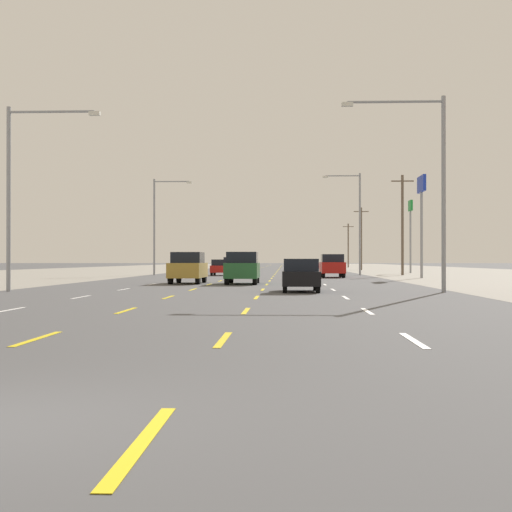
# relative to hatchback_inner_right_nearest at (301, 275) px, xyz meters

# --- Properties ---
(ground_plane) EXTENTS (572.00, 572.00, 0.00)m
(ground_plane) POSITION_rel_hatchback_inner_right_nearest_xyz_m (-3.60, 38.66, -0.78)
(ground_plane) COLOR #4C4C4F
(lot_apron_left) EXTENTS (28.00, 440.00, 0.01)m
(lot_apron_left) POSITION_rel_hatchback_inner_right_nearest_xyz_m (-28.35, 38.66, -0.78)
(lot_apron_left) COLOR gray
(lot_apron_left) RESTS_ON ground
(lot_apron_right) EXTENTS (28.00, 440.00, 0.01)m
(lot_apron_right) POSITION_rel_hatchback_inner_right_nearest_xyz_m (21.15, 38.66, -0.78)
(lot_apron_right) COLOR gray
(lot_apron_right) RESTS_ON ground
(lane_markings) EXTENTS (10.64, 227.60, 0.01)m
(lane_markings) POSITION_rel_hatchback_inner_right_nearest_xyz_m (-3.60, 77.16, -0.78)
(lane_markings) COLOR white
(lane_markings) RESTS_ON ground
(signal_span_wire) EXTENTS (25.77, 0.53, 9.61)m
(signal_span_wire) POSITION_rel_hatchback_inner_right_nearest_xyz_m (-3.65, -18.29, 5.01)
(signal_span_wire) COLOR brown
(signal_span_wire) RESTS_ON ground
(hatchback_inner_right_nearest) EXTENTS (1.72, 3.90, 1.54)m
(hatchback_inner_right_nearest) POSITION_rel_hatchback_inner_right_nearest_xyz_m (0.00, 0.00, 0.00)
(hatchback_inner_right_nearest) COLOR black
(hatchback_inner_right_nearest) RESTS_ON ground
(suv_center_turn_near) EXTENTS (1.98, 4.90, 1.98)m
(suv_center_turn_near) POSITION_rel_hatchback_inner_right_nearest_xyz_m (-3.38, 10.78, 0.24)
(suv_center_turn_near) COLOR #235B2D
(suv_center_turn_near) RESTS_ON ground
(suv_inner_left_mid) EXTENTS (1.98, 4.90, 1.98)m
(suv_inner_left_mid) POSITION_rel_hatchback_inner_right_nearest_xyz_m (-6.90, 11.65, 0.24)
(suv_inner_left_mid) COLOR #B28C33
(suv_inner_left_mid) RESTS_ON ground
(suv_far_right_midfar) EXTENTS (1.98, 4.90, 1.98)m
(suv_far_right_midfar) POSITION_rel_hatchback_inner_right_nearest_xyz_m (3.26, 28.09, 0.24)
(suv_far_right_midfar) COLOR red
(suv_far_right_midfar) RESTS_ON ground
(hatchback_inner_left_far) EXTENTS (1.72, 3.90, 1.54)m
(hatchback_inner_left_far) POSITION_rel_hatchback_inner_right_nearest_xyz_m (-6.96, 35.20, 0.00)
(hatchback_inner_left_far) COLOR red
(hatchback_inner_left_far) RESTS_ON ground
(hatchback_far_right_farther) EXTENTS (1.72, 3.90, 1.54)m
(hatchback_far_right_farther) POSITION_rel_hatchback_inner_right_nearest_xyz_m (3.40, 75.98, 0.00)
(hatchback_far_right_farther) COLOR red
(hatchback_far_right_farther) RESTS_ON ground
(suv_inner_left_farthest) EXTENTS (1.98, 4.90, 1.98)m
(suv_inner_left_farthest) POSITION_rel_hatchback_inner_right_nearest_xyz_m (-7.22, 85.80, 0.24)
(suv_inner_left_farthest) COLOR navy
(suv_inner_left_farthest) RESTS_ON ground
(suv_far_left_distant_a) EXTENTS (1.98, 4.90, 1.98)m
(suv_far_left_distant_a) POSITION_rel_hatchback_inner_right_nearest_xyz_m (-10.36, 88.93, 0.24)
(suv_far_left_distant_a) COLOR red
(suv_far_left_distant_a) RESTS_ON ground
(pole_sign_right_row_1) EXTENTS (0.24, 2.78, 8.43)m
(pole_sign_right_row_1) POSITION_rel_hatchback_inner_right_nearest_xyz_m (10.48, 26.09, 5.81)
(pole_sign_right_row_1) COLOR gray
(pole_sign_right_row_1) RESTS_ON ground
(pole_sign_right_row_2) EXTENTS (0.24, 1.82, 8.35)m
(pole_sign_right_row_2) POSITION_rel_hatchback_inner_right_nearest_xyz_m (13.60, 49.52, 5.31)
(pole_sign_right_row_2) COLOR gray
(pole_sign_right_row_2) RESTS_ON ground
(streetlight_left_row_0) EXTENTS (4.45, 0.26, 8.71)m
(streetlight_left_row_0) POSITION_rel_hatchback_inner_right_nearest_xyz_m (-13.24, -0.33, 4.36)
(streetlight_left_row_0) COLOR gray
(streetlight_left_row_0) RESTS_ON ground
(streetlight_right_row_0) EXTENTS (4.77, 0.26, 9.03)m
(streetlight_right_row_0) POSITION_rel_hatchback_inner_right_nearest_xyz_m (6.00, -0.33, 4.56)
(streetlight_right_row_0) COLOR gray
(streetlight_right_row_0) RESTS_ON ground
(streetlight_left_row_1) EXTENTS (3.86, 0.26, 9.52)m
(streetlight_left_row_1) POSITION_rel_hatchback_inner_right_nearest_xyz_m (-13.37, 37.06, 4.71)
(streetlight_left_row_1) COLOR gray
(streetlight_left_row_1) RESTS_ON ground
(streetlight_right_row_1) EXTENTS (3.74, 0.26, 10.01)m
(streetlight_right_row_1) POSITION_rel_hatchback_inner_right_nearest_xyz_m (6.20, 37.06, 4.95)
(streetlight_right_row_1) COLOR gray
(streetlight_right_row_1) RESTS_ON ground
(utility_pole_right_row_1) EXTENTS (2.20, 0.26, 9.86)m
(utility_pole_right_row_1) POSITION_rel_hatchback_inner_right_nearest_xyz_m (10.76, 37.52, 4.34)
(utility_pole_right_row_1) COLOR brown
(utility_pole_right_row_1) RESTS_ON ground
(utility_pole_right_row_2) EXTENTS (2.20, 0.26, 9.31)m
(utility_pole_right_row_2) POSITION_rel_hatchback_inner_right_nearest_xyz_m (10.50, 73.80, 4.07)
(utility_pole_right_row_2) COLOR brown
(utility_pole_right_row_2) RESTS_ON ground
(utility_pole_right_row_3) EXTENTS (2.20, 0.26, 8.85)m
(utility_pole_right_row_3) POSITION_rel_hatchback_inner_right_nearest_xyz_m (11.87, 112.09, 3.83)
(utility_pole_right_row_3) COLOR brown
(utility_pole_right_row_3) RESTS_ON ground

